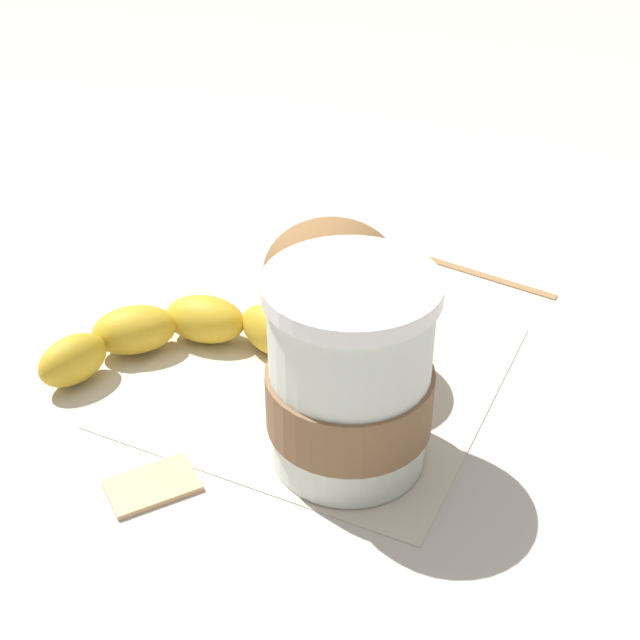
{
  "coord_description": "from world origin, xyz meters",
  "views": [
    {
      "loc": [
        -0.29,
        0.37,
        0.36
      ],
      "look_at": [
        0.0,
        0.0,
        0.04
      ],
      "focal_mm": 50.0,
      "sensor_mm": 36.0,
      "label": 1
    }
  ],
  "objects_px": {
    "muffin": "(330,292)",
    "banana": "(172,332)",
    "coffee_cup": "(350,378)",
    "sugar_packet": "(152,483)"
  },
  "relations": [
    {
      "from": "sugar_packet",
      "to": "muffin",
      "type": "bearing_deg",
      "value": -93.24
    },
    {
      "from": "banana",
      "to": "sugar_packet",
      "type": "xyz_separation_m",
      "value": [
        -0.08,
        0.1,
        -0.01
      ]
    },
    {
      "from": "banana",
      "to": "sugar_packet",
      "type": "height_order",
      "value": "banana"
    },
    {
      "from": "muffin",
      "to": "banana",
      "type": "height_order",
      "value": "muffin"
    },
    {
      "from": "coffee_cup",
      "to": "muffin",
      "type": "distance_m",
      "value": 0.09
    },
    {
      "from": "sugar_packet",
      "to": "coffee_cup",
      "type": "bearing_deg",
      "value": -128.02
    },
    {
      "from": "coffee_cup",
      "to": "muffin",
      "type": "bearing_deg",
      "value": -44.79
    },
    {
      "from": "banana",
      "to": "sugar_packet",
      "type": "distance_m",
      "value": 0.13
    },
    {
      "from": "muffin",
      "to": "banana",
      "type": "relative_size",
      "value": 0.71
    },
    {
      "from": "coffee_cup",
      "to": "muffin",
      "type": "height_order",
      "value": "coffee_cup"
    }
  ]
}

